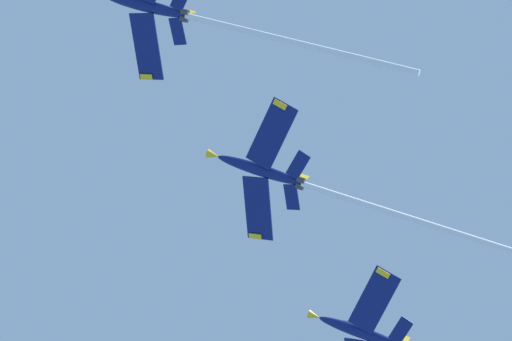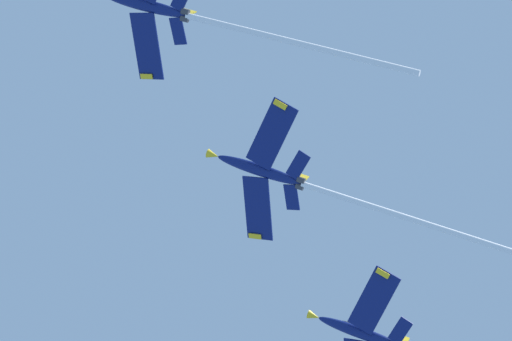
# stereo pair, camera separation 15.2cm
# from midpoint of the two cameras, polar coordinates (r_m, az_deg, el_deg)

# --- Properties ---
(jet_lead) EXTENTS (25.28, 36.57, 18.52)m
(jet_lead) POSITION_cam_midpoint_polar(r_m,az_deg,el_deg) (124.63, -3.93, 9.04)
(jet_lead) COLOR navy
(jet_second) EXTENTS (27.45, 43.20, 20.77)m
(jet_second) POSITION_cam_midpoint_polar(r_m,az_deg,el_deg) (123.30, 3.64, -1.05)
(jet_second) COLOR navy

